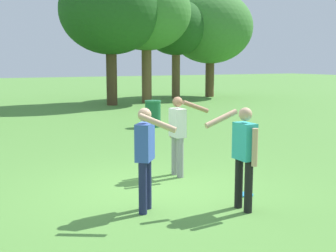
# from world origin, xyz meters

# --- Properties ---
(ground_plane) EXTENTS (120.00, 120.00, 0.00)m
(ground_plane) POSITION_xyz_m (0.00, 0.00, 0.00)
(ground_plane) COLOR #568E3D
(person_thrower) EXTENTS (0.67, 0.63, 1.64)m
(person_thrower) POSITION_xyz_m (0.93, 0.74, 0.96)
(person_thrower) COLOR gray
(person_thrower) RESTS_ON ground
(person_catcher) EXTENTS (0.67, 0.63, 1.64)m
(person_catcher) POSITION_xyz_m (0.83, -1.57, 0.96)
(person_catcher) COLOR black
(person_catcher) RESTS_ON ground
(person_bystander) EXTENTS (0.49, 0.84, 1.64)m
(person_bystander) POSITION_xyz_m (-0.56, -0.92, 0.96)
(person_bystander) COLOR #1E234C
(person_bystander) RESTS_ON ground
(frisbee) EXTENTS (0.27, 0.27, 0.03)m
(frisbee) POSITION_xyz_m (1.35, -0.98, 0.01)
(frisbee) COLOR #2D9EDB
(frisbee) RESTS_ON ground
(trash_can_further_along) EXTENTS (0.59, 0.59, 0.96)m
(trash_can_further_along) POSITION_xyz_m (3.43, 7.14, 0.48)
(trash_can_further_along) COLOR #1E663D
(trash_can_further_along) RESTS_ON ground
(tree_broad_center) EXTENTS (5.42, 5.42, 7.31)m
(tree_broad_center) POSITION_xyz_m (4.91, 15.36, 4.98)
(tree_broad_center) COLOR #4C3823
(tree_broad_center) RESTS_ON ground
(tree_far_right) EXTENTS (5.04, 5.04, 7.25)m
(tree_far_right) POSITION_xyz_m (7.18, 15.77, 5.07)
(tree_far_right) COLOR brown
(tree_far_right) RESTS_ON ground
(tree_slender_mid) EXTENTS (4.05, 4.05, 6.19)m
(tree_slender_mid) POSITION_xyz_m (10.03, 17.51, 4.42)
(tree_slender_mid) COLOR brown
(tree_slender_mid) RESTS_ON ground
(tree_back_left) EXTENTS (5.58, 5.58, 6.96)m
(tree_back_left) POSITION_xyz_m (12.79, 17.80, 4.57)
(tree_back_left) COLOR brown
(tree_back_left) RESTS_ON ground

